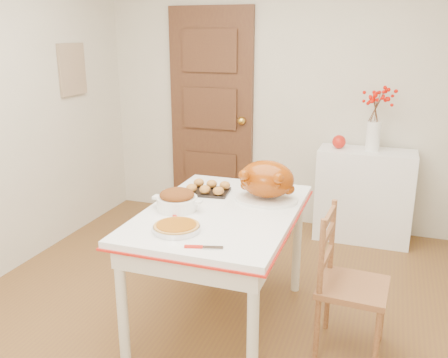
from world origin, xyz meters
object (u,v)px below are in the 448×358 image
(kitchen_table, at_px, (221,268))
(chair_oak, at_px, (353,284))
(turkey_platter, at_px, (267,181))
(pumpkin_pie, at_px, (176,227))
(sideboard, at_px, (364,196))

(kitchen_table, bearing_deg, chair_oak, -0.21)
(chair_oak, xyz_separation_m, turkey_platter, (-0.59, 0.25, 0.48))
(kitchen_table, relative_size, pumpkin_pie, 5.13)
(turkey_platter, height_order, pumpkin_pie, turkey_platter)
(kitchen_table, relative_size, turkey_platter, 3.23)
(turkey_platter, bearing_deg, pumpkin_pie, -97.92)
(pumpkin_pie, bearing_deg, turkey_platter, 62.53)
(chair_oak, distance_m, turkey_platter, 0.80)
(chair_oak, distance_m, pumpkin_pie, 1.07)
(sideboard, height_order, turkey_platter, turkey_platter)
(turkey_platter, relative_size, pumpkin_pie, 1.59)
(turkey_platter, distance_m, pumpkin_pie, 0.73)
(sideboard, distance_m, kitchen_table, 1.86)
(sideboard, height_order, pumpkin_pie, pumpkin_pie)
(sideboard, xyz_separation_m, turkey_platter, (-0.54, -1.44, 0.50))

